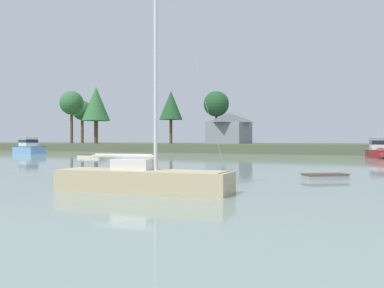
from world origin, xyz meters
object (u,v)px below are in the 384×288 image
Objects in this scene: cruiser_maroon at (379,153)px; mooring_buoy_orange at (82,169)px; cruiser_skyblue at (27,150)px; dinghy_grey at (325,177)px; dinghy_cream at (91,157)px; sailboat_sand at (142,186)px.

mooring_buoy_orange is (-18.64, -38.13, -0.60)m from cruiser_maroon.
cruiser_skyblue is at bearing -171.42° from cruiser_maroon.
cruiser_skyblue reaches higher than dinghy_grey.
dinghy_cream reaches higher than mooring_buoy_orange.
dinghy_grey is (57.40, -29.13, -0.58)m from cruiser_skyblue.
dinghy_cream reaches higher than dinghy_grey.
dinghy_cream is 1.33× the size of dinghy_grey.
sailboat_sand is at bearing -120.63° from dinghy_grey.
sailboat_sand is (-6.12, -48.21, -0.40)m from cruiser_maroon.
mooring_buoy_orange is (15.41, -19.26, -0.09)m from dinghy_cream.
cruiser_skyblue is 64.37m from dinghy_grey.
dinghy_cream is at bearing -23.67° from cruiser_skyblue.
cruiser_skyblue is at bearing 156.33° from dinghy_cream.
cruiser_skyblue is 64.72m from sailboat_sand.
dinghy_cream is at bearing 128.66° from mooring_buoy_orange.
dinghy_grey reaches higher than mooring_buoy_orange.
cruiser_maroon is at bearing 90.07° from dinghy_grey.
cruiser_skyblue is at bearing 142.72° from mooring_buoy_orange.
cruiser_skyblue is 2.71× the size of dinghy_cream.
sailboat_sand reaches higher than cruiser_maroon.
dinghy_cream is at bearing 150.98° from dinghy_grey.
cruiser_maroon is at bearing 28.99° from dinghy_cream.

